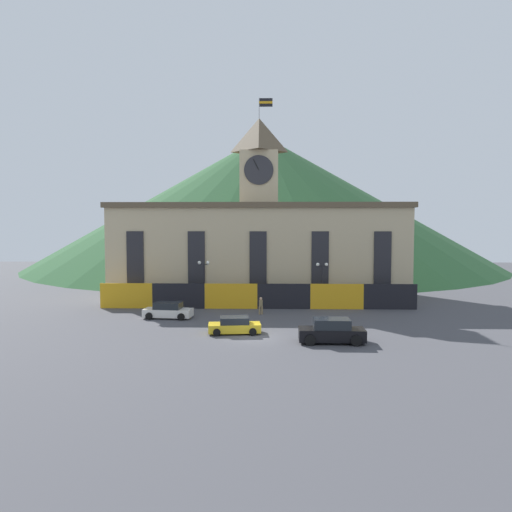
# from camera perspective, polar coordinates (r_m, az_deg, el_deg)

# --- Properties ---
(ground_plane) EXTENTS (160.00, 160.00, 0.00)m
(ground_plane) POSITION_cam_1_polar(r_m,az_deg,el_deg) (39.47, -0.30, -9.26)
(ground_plane) COLOR #424247
(civic_building) EXTENTS (34.80, 11.90, 23.98)m
(civic_building) POSITION_cam_1_polar(r_m,az_deg,el_deg) (60.71, 0.36, 1.14)
(civic_building) COLOR #C6B289
(civic_building) RESTS_ON ground
(banner_fence) EXTENTS (33.16, 0.12, 2.65)m
(banner_fence) POSITION_cam_1_polar(r_m,az_deg,el_deg) (52.27, 0.16, -4.62)
(banner_fence) COLOR gold
(banner_fence) RESTS_ON ground
(hillside_backdrop) EXTENTS (97.54, 97.54, 28.02)m
(hillside_backdrop) POSITION_cam_1_polar(r_m,az_deg,el_deg) (109.00, 0.87, 6.30)
(hillside_backdrop) COLOR #234C28
(hillside_backdrop) RESTS_ON ground
(street_lamp_left) EXTENTS (1.26, 0.36, 4.97)m
(street_lamp_left) POSITION_cam_1_polar(r_m,az_deg,el_deg) (53.06, -6.00, -2.03)
(street_lamp_left) COLOR black
(street_lamp_left) RESTS_ON ground
(street_lamp_center) EXTENTS (1.26, 0.36, 4.81)m
(street_lamp_center) POSITION_cam_1_polar(r_m,az_deg,el_deg) (52.91, 7.55, -2.17)
(street_lamp_center) COLOR black
(street_lamp_center) RESTS_ON ground
(car_yellow_coupe) EXTENTS (4.36, 2.45, 1.35)m
(car_yellow_coupe) POSITION_cam_1_polar(r_m,az_deg,el_deg) (40.74, -2.47, -7.96)
(car_yellow_coupe) COLOR yellow
(car_yellow_coupe) RESTS_ON ground
(car_black_suv) EXTENTS (4.93, 2.42, 1.80)m
(car_black_suv) POSITION_cam_1_polar(r_m,az_deg,el_deg) (37.96, 8.63, -8.53)
(car_black_suv) COLOR black
(car_black_suv) RESTS_ON ground
(car_white_taxi) EXTENTS (4.66, 2.50, 1.50)m
(car_white_taxi) POSITION_cam_1_polar(r_m,az_deg,el_deg) (47.91, -10.02, -6.19)
(car_white_taxi) COLOR white
(car_white_taxi) RESTS_ON ground
(pedestrian) EXTENTS (0.41, 0.40, 1.70)m
(pedestrian) POSITION_cam_1_polar(r_m,az_deg,el_deg) (49.15, 0.56, -5.62)
(pedestrian) COLOR olive
(pedestrian) RESTS_ON ground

